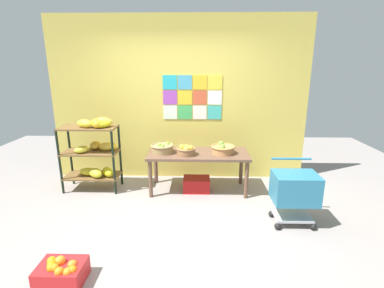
% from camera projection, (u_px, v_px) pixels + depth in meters
% --- Properties ---
extents(ground, '(9.25, 9.25, 0.00)m').
position_uv_depth(ground, '(171.00, 224.00, 3.63)').
color(ground, gray).
extents(back_wall_with_art, '(4.36, 0.07, 2.76)m').
position_uv_depth(back_wall_with_art, '(179.00, 100.00, 4.85)').
color(back_wall_with_art, gold).
rests_on(back_wall_with_art, ground).
extents(banana_shelf_unit, '(0.89, 0.52, 1.18)m').
position_uv_depth(banana_shelf_unit, '(95.00, 149.00, 4.48)').
color(banana_shelf_unit, black).
rests_on(banana_shelf_unit, ground).
extents(display_table, '(1.57, 0.68, 0.63)m').
position_uv_depth(display_table, '(198.00, 157.00, 4.48)').
color(display_table, brown).
rests_on(display_table, ground).
extents(fruit_basket_back_right, '(0.37, 0.37, 0.17)m').
position_uv_depth(fruit_basket_back_right, '(223.00, 149.00, 4.41)').
color(fruit_basket_back_right, '#B17C49').
rests_on(fruit_basket_back_right, display_table).
extents(fruit_basket_back_left, '(0.30, 0.30, 0.17)m').
position_uv_depth(fruit_basket_back_left, '(186.00, 150.00, 4.33)').
color(fruit_basket_back_left, olive).
rests_on(fruit_basket_back_left, display_table).
extents(fruit_basket_centre, '(0.36, 0.36, 0.16)m').
position_uv_depth(fruit_basket_centre, '(162.00, 148.00, 4.44)').
color(fruit_basket_centre, '#997E4D').
rests_on(fruit_basket_centre, display_table).
extents(produce_crate_under_table, '(0.42, 0.31, 0.22)m').
position_uv_depth(produce_crate_under_table, '(197.00, 184.00, 4.56)').
color(produce_crate_under_table, '#B21516').
rests_on(produce_crate_under_table, ground).
extents(orange_crate_foreground, '(0.42, 0.31, 0.25)m').
position_uv_depth(orange_crate_foreground, '(61.00, 272.00, 2.61)').
color(orange_crate_foreground, red).
rests_on(orange_crate_foreground, ground).
extents(shopping_cart, '(0.54, 0.45, 0.80)m').
position_uv_depth(shopping_cart, '(295.00, 190.00, 3.52)').
color(shopping_cart, black).
rests_on(shopping_cart, ground).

